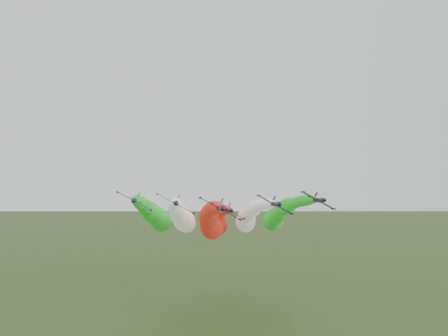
# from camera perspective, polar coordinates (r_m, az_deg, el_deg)

# --- Properties ---
(jet_lead) EXTENTS (13.59, 74.04, 14.47)m
(jet_lead) POSITION_cam_1_polar(r_m,az_deg,el_deg) (128.85, -1.77, -7.06)
(jet_lead) COLOR black
(jet_lead) RESTS_ON ground
(jet_inner_left) EXTENTS (12.94, 73.39, 13.82)m
(jet_inner_left) POSITION_cam_1_polar(r_m,az_deg,el_deg) (139.23, -5.50, -6.45)
(jet_inner_left) COLOR black
(jet_inner_left) RESTS_ON ground
(jet_inner_right) EXTENTS (12.97, 73.42, 13.85)m
(jet_inner_right) POSITION_cam_1_polar(r_m,az_deg,el_deg) (144.63, 3.12, -6.52)
(jet_inner_right) COLOR black
(jet_inner_right) RESTS_ON ground
(jet_outer_left) EXTENTS (13.69, 74.14, 14.57)m
(jet_outer_left) POSITION_cam_1_polar(r_m,az_deg,el_deg) (148.14, -9.04, -6.12)
(jet_outer_left) COLOR black
(jet_outer_left) RESTS_ON ground
(jet_outer_right) EXTENTS (13.70, 74.15, 14.58)m
(jet_outer_right) POSITION_cam_1_polar(r_m,az_deg,el_deg) (151.84, 7.10, -6.02)
(jet_outer_right) COLOR black
(jet_outer_right) RESTS_ON ground
(jet_trail) EXTENTS (13.13, 73.58, 14.01)m
(jet_trail) POSITION_cam_1_polar(r_m,az_deg,el_deg) (155.88, -0.76, -6.91)
(jet_trail) COLOR black
(jet_trail) RESTS_ON ground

